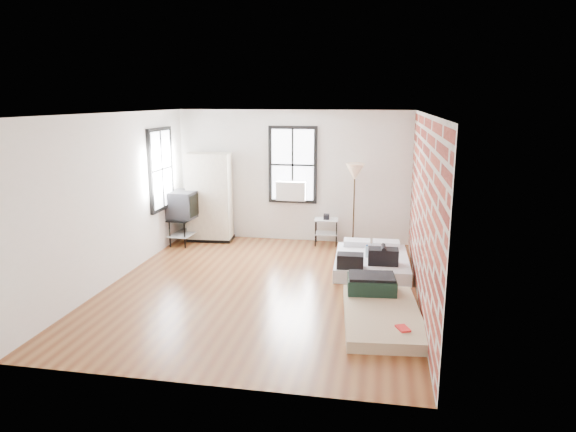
% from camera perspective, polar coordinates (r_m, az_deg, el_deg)
% --- Properties ---
extents(ground, '(6.00, 6.00, 0.00)m').
position_cam_1_polar(ground, '(8.51, -2.95, -7.89)').
color(ground, '#5B2F18').
rests_on(ground, ground).
extents(room_shell, '(5.02, 6.02, 2.80)m').
position_cam_1_polar(room_shell, '(8.36, -0.96, 4.08)').
color(room_shell, silver).
rests_on(room_shell, ground).
extents(mattress_main, '(1.35, 1.80, 0.57)m').
position_cam_1_polar(mattress_main, '(9.43, 9.24, -4.95)').
color(mattress_main, white).
rests_on(mattress_main, ground).
extents(mattress_bare, '(1.21, 2.05, 0.42)m').
position_cam_1_polar(mattress_bare, '(7.49, 10.13, -10.01)').
color(mattress_bare, tan).
rests_on(mattress_bare, ground).
extents(wardrobe, '(1.00, 0.62, 1.90)m').
position_cam_1_polar(wardrobe, '(11.20, -8.70, 2.06)').
color(wardrobe, black).
rests_on(wardrobe, ground).
extents(side_table, '(0.52, 0.43, 0.66)m').
position_cam_1_polar(side_table, '(10.83, 4.28, -0.93)').
color(side_table, black).
rests_on(side_table, ground).
extents(floor_lamp, '(0.37, 0.37, 1.74)m').
position_cam_1_polar(floor_lamp, '(10.51, 7.43, 4.44)').
color(floor_lamp, black).
rests_on(floor_lamp, ground).
extents(tv_stand, '(0.61, 0.83, 1.13)m').
position_cam_1_polar(tv_stand, '(11.02, -11.55, 1.09)').
color(tv_stand, black).
rests_on(tv_stand, ground).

